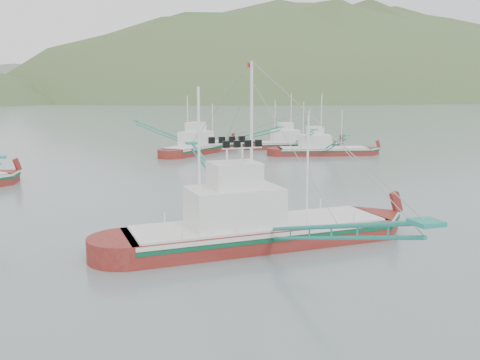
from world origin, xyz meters
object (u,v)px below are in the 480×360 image
object	(u,v)px
bg_boat_far	(201,138)
bg_boat_extra	(292,138)
main_boat	(255,218)
bg_boat_right	(323,143)

from	to	relation	value
bg_boat_far	bg_boat_extra	bearing A→B (deg)	-36.42
main_boat	bg_boat_far	xyz separation A→B (m)	(10.10, 48.05, 0.57)
bg_boat_right	bg_boat_far	distance (m)	18.22
bg_boat_far	bg_boat_extra	world-z (taller)	bg_boat_far
bg_boat_right	bg_boat_extra	xyz separation A→B (m)	(-0.42, 9.43, -0.12)
main_boat	bg_boat_extra	distance (m)	54.99
main_boat	bg_boat_right	world-z (taller)	main_boat
bg_boat_far	main_boat	bearing A→B (deg)	-140.54
main_boat	bg_boat_extra	xyz separation A→B (m)	(25.61, 48.66, -0.05)
bg_boat_extra	main_boat	bearing A→B (deg)	-106.17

